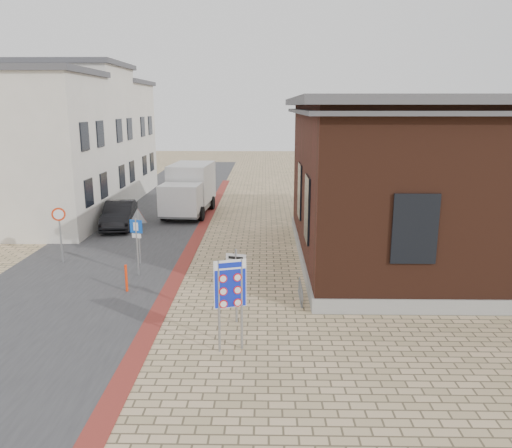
% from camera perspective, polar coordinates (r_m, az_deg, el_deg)
% --- Properties ---
extents(ground, '(120.00, 120.00, 0.00)m').
position_cam_1_polar(ground, '(15.38, -4.40, -11.55)').
color(ground, tan).
rests_on(ground, ground).
extents(road_strip, '(7.00, 60.00, 0.02)m').
position_cam_1_polar(road_strip, '(30.39, -12.15, 0.78)').
color(road_strip, '#38383A').
rests_on(road_strip, ground).
extents(curb_strip, '(0.60, 40.00, 0.02)m').
position_cam_1_polar(curb_strip, '(24.97, -6.87, -1.72)').
color(curb_strip, maroon).
rests_on(curb_strip, ground).
extents(brick_building, '(13.00, 13.00, 6.80)m').
position_cam_1_polar(brick_building, '(22.42, 20.86, 4.84)').
color(brick_building, gray).
rests_on(brick_building, ground).
extents(townhouse_near, '(7.40, 6.40, 8.30)m').
position_cam_1_polar(townhouse_near, '(28.79, -24.74, 7.56)').
color(townhouse_near, beige).
rests_on(townhouse_near, ground).
extents(townhouse_mid, '(7.40, 6.40, 9.10)m').
position_cam_1_polar(townhouse_mid, '(34.26, -20.50, 9.34)').
color(townhouse_mid, beige).
rests_on(townhouse_mid, ground).
extents(townhouse_far, '(7.40, 6.40, 8.30)m').
position_cam_1_polar(townhouse_far, '(39.92, -17.34, 9.45)').
color(townhouse_far, beige).
rests_on(townhouse_far, ground).
extents(bike_rack, '(0.08, 1.80, 0.60)m').
position_cam_1_polar(bike_rack, '(17.28, 5.13, -7.73)').
color(bike_rack, slate).
rests_on(bike_rack, ground).
extents(sedan, '(2.04, 4.43, 1.41)m').
position_cam_1_polar(sedan, '(28.10, -15.36, 1.03)').
color(sedan, black).
rests_on(sedan, ground).
extents(box_truck, '(2.80, 5.90, 3.00)m').
position_cam_1_polar(box_truck, '(30.64, -7.65, 3.99)').
color(box_truck, slate).
rests_on(box_truck, ground).
extents(border_sign, '(0.85, 0.29, 2.56)m').
position_cam_1_polar(border_sign, '(13.25, -2.98, -7.13)').
color(border_sign, gray).
rests_on(border_sign, ground).
extents(essen_sign, '(0.61, 0.20, 2.32)m').
position_cam_1_polar(essen_sign, '(15.04, -2.28, -5.83)').
color(essen_sign, gray).
rests_on(essen_sign, ground).
extents(parking_sign, '(0.50, 0.18, 2.31)m').
position_cam_1_polar(parking_sign, '(19.65, -13.48, -1.48)').
color(parking_sign, gray).
rests_on(parking_sign, ground).
extents(yield_sign, '(0.83, 0.20, 2.33)m').
position_cam_1_polar(yield_sign, '(21.08, -13.31, 0.13)').
color(yield_sign, gray).
rests_on(yield_sign, ground).
extents(speed_sign, '(0.54, 0.21, 2.39)m').
position_cam_1_polar(speed_sign, '(22.26, -21.53, -0.23)').
color(speed_sign, gray).
rests_on(speed_sign, ground).
extents(bollard, '(0.10, 0.10, 1.00)m').
position_cam_1_polar(bollard, '(18.38, -14.60, -6.03)').
color(bollard, '#FF360D').
rests_on(bollard, ground).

